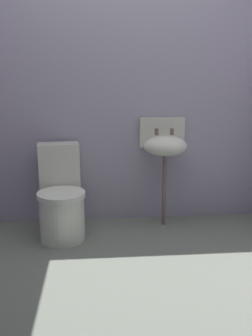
{
  "coord_description": "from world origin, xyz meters",
  "views": [
    {
      "loc": [
        -0.22,
        -2.34,
        1.35
      ],
      "look_at": [
        0.0,
        0.26,
        0.7
      ],
      "focal_mm": 39.19,
      "sensor_mm": 36.0,
      "label": 1
    }
  ],
  "objects": [
    {
      "name": "ground_plane",
      "position": [
        0.0,
        0.0,
        -0.04
      ],
      "size": [
        3.19,
        2.47,
        0.08
      ],
      "primitive_type": "cube",
      "color": "slate"
    },
    {
      "name": "wall_back",
      "position": [
        0.0,
        1.08,
        1.06
      ],
      "size": [
        3.19,
        0.1,
        2.12
      ],
      "primitive_type": "cube",
      "color": "#9E97AC",
      "rests_on": "ground"
    },
    {
      "name": "toilet_near_wall",
      "position": [
        -0.52,
        0.68,
        0.32
      ],
      "size": [
        0.45,
        0.63,
        0.78
      ],
      "rotation": [
        0.0,
        0.0,
        3.26
      ],
      "color": "silver",
      "rests_on": "ground"
    },
    {
      "name": "sink",
      "position": [
        0.4,
        0.87,
        0.75
      ],
      "size": [
        0.42,
        0.35,
        0.99
      ],
      "color": "#6A5B53",
      "rests_on": "ground"
    }
  ]
}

